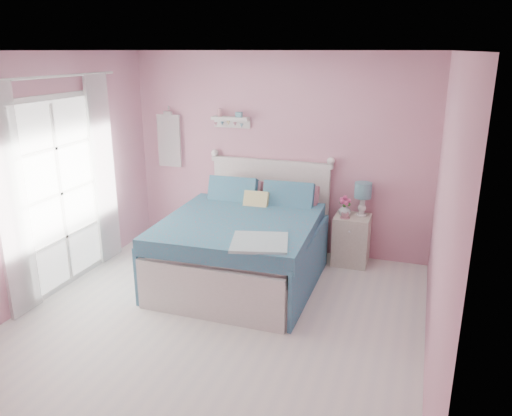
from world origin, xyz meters
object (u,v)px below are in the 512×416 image
Objects in this scene: vase at (345,210)px; nightstand at (351,240)px; table_lamp at (363,193)px; teacup at (345,215)px; bed at (245,245)px.

nightstand is at bearing 3.34° from vase.
table_lamp is 4.62× the size of teacup.
teacup is at bearing -75.86° from vase.
nightstand is 0.41m from vase.
bed is 1.30m from teacup.
table_lamp is at bearing 22.34° from vase.
nightstand is at bearing -141.69° from table_lamp.
nightstand is (1.13, 0.83, -0.10)m from bed.
teacup is (1.05, 0.73, 0.25)m from bed.
vase reaches higher than teacup.
nightstand is at bearing 50.83° from teacup.
vase is 0.11m from teacup.
bed is 1.40m from nightstand.
bed reaches higher than vase.
teacup is at bearing -129.17° from nightstand.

